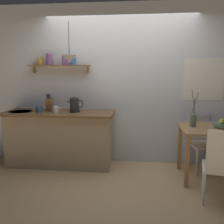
% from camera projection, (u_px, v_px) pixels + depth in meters
% --- Properties ---
extents(ground_plane, '(14.00, 14.00, 0.00)m').
position_uv_depth(ground_plane, '(117.00, 175.00, 3.75)').
color(ground_plane, tan).
extents(back_wall, '(6.80, 0.11, 2.70)m').
position_uv_depth(back_wall, '(132.00, 85.00, 4.13)').
color(back_wall, silver).
rests_on(back_wall, ground_plane).
extents(kitchen_counter, '(1.83, 0.63, 0.93)m').
position_uv_depth(kitchen_counter, '(60.00, 138.00, 4.09)').
color(kitchen_counter, tan).
rests_on(kitchen_counter, ground_plane).
extents(wall_shelf, '(1.06, 0.20, 0.33)m').
position_uv_depth(wall_shelf, '(58.00, 63.00, 4.05)').
color(wall_shelf, brown).
extents(dining_table, '(0.84, 0.72, 0.78)m').
position_uv_depth(dining_table, '(210.00, 137.00, 3.53)').
color(dining_table, tan).
rests_on(dining_table, ground_plane).
extents(dining_chair_near, '(0.52, 0.50, 0.94)m').
position_uv_depth(dining_chair_near, '(222.00, 164.00, 2.86)').
color(dining_chair_near, white).
rests_on(dining_chair_near, ground_plane).
extents(dining_chair_far, '(0.48, 0.51, 0.88)m').
position_uv_depth(dining_chair_far, '(201.00, 140.00, 3.94)').
color(dining_chair_far, white).
rests_on(dining_chair_far, ground_plane).
extents(fruit_bowl, '(0.28, 0.28, 0.13)m').
position_uv_depth(fruit_bowl, '(223.00, 124.00, 3.53)').
color(fruit_bowl, slate).
rests_on(fruit_bowl, dining_table).
extents(twig_vase, '(0.10, 0.09, 0.55)m').
position_uv_depth(twig_vase, '(193.00, 120.00, 3.57)').
color(twig_vase, '#567056').
rests_on(twig_vase, dining_table).
extents(electric_kettle, '(0.26, 0.17, 0.26)m').
position_uv_depth(electric_kettle, '(75.00, 105.00, 3.96)').
color(electric_kettle, black).
rests_on(electric_kettle, kitchen_counter).
extents(knife_block, '(0.09, 0.17, 0.29)m').
position_uv_depth(knife_block, '(50.00, 104.00, 4.04)').
color(knife_block, brown).
rests_on(knife_block, kitchen_counter).
extents(coffee_mug_by_sink, '(0.14, 0.10, 0.10)m').
position_uv_depth(coffee_mug_by_sink, '(39.00, 109.00, 3.95)').
color(coffee_mug_by_sink, '#3D5B89').
rests_on(coffee_mug_by_sink, kitchen_counter).
extents(coffee_mug_spare, '(0.13, 0.08, 0.11)m').
position_uv_depth(coffee_mug_spare, '(56.00, 110.00, 3.90)').
color(coffee_mug_spare, white).
rests_on(coffee_mug_spare, kitchen_counter).
extents(pendant_lamp, '(0.22, 0.22, 0.59)m').
position_uv_depth(pendant_lamp, '(69.00, 58.00, 3.67)').
color(pendant_lamp, black).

